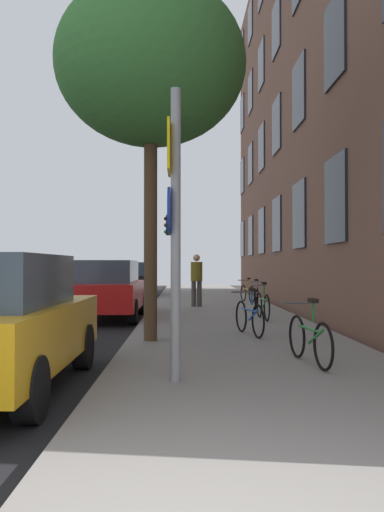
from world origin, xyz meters
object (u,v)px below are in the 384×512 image
object	(u,v)px
bicycle_3	(257,297)
car_1	(106,289)
tree_near	(151,66)
bicycle_1	(249,317)
sign_post	(174,218)
traffic_light	(170,241)
car_2	(134,279)
bicycle_0	(309,338)
bicycle_4	(247,293)
bicycle_2	(263,305)
pedestrian_0	(197,277)

from	to	relation	value
bicycle_3	car_1	distance (m)	4.81
tree_near	bicycle_1	world-z (taller)	tree_near
sign_post	tree_near	world-z (taller)	tree_near
sign_post	traffic_light	bearing A→B (deg)	91.50
car_1	car_2	distance (m)	10.10
traffic_light	car_2	bearing A→B (deg)	114.96
bicycle_0	car_2	distance (m)	17.73
bicycle_3	bicycle_4	size ratio (longest dim) A/B	1.05
tree_near	bicycle_2	xyz separation A→B (m)	(2.65, 3.67, -4.72)
sign_post	traffic_light	world-z (taller)	sign_post
bicycle_2	bicycle_3	bearing A→B (deg)	84.99
sign_post	pedestrian_0	distance (m)	11.19
sign_post	tree_near	distance (m)	4.63
traffic_light	car_1	world-z (taller)	traffic_light
bicycle_1	bicycle_2	bearing A→B (deg)	76.23
bicycle_4	bicycle_2	bearing A→B (deg)	-93.38
bicycle_1	pedestrian_0	size ratio (longest dim) A/B	0.92
bicycle_1	bicycle_4	distance (m)	9.06
bicycle_2	car_1	xyz separation A→B (m)	(-4.17, 1.16, 0.35)
bicycle_0	bicycle_3	distance (m)	9.02
traffic_light	bicycle_3	size ratio (longest dim) A/B	2.01
bicycle_1	car_1	size ratio (longest dim) A/B	0.37
bicycle_1	pedestrian_0	distance (m)	7.18
bicycle_3	bicycle_4	world-z (taller)	bicycle_3
bicycle_4	car_1	distance (m)	6.63
car_2	bicycle_1	bearing A→B (deg)	-75.82
traffic_light	tree_near	bearing A→B (deg)	-90.56
car_2	sign_post	bearing A→B (deg)	-83.22
car_2	pedestrian_0	bearing A→B (deg)	-69.00
car_2	bicycle_4	bearing A→B (deg)	-48.26
bicycle_4	pedestrian_0	bearing A→B (deg)	-135.66
tree_near	bicycle_2	size ratio (longest dim) A/B	4.02
tree_near	bicycle_3	world-z (taller)	tree_near
tree_near	bicycle_2	bearing A→B (deg)	54.19
bicycle_0	bicycle_4	size ratio (longest dim) A/B	1.00
traffic_light	sign_post	bearing A→B (deg)	-88.50
traffic_light	pedestrian_0	xyz separation A→B (m)	(0.95, -3.29, -1.35)
tree_near	bicycle_4	bearing A→B (deg)	72.75
bicycle_3	car_1	bearing A→B (deg)	-157.48
bicycle_2	car_1	size ratio (longest dim) A/B	0.38
bicycle_1	car_1	distance (m)	5.41
sign_post	pedestrian_0	size ratio (longest dim) A/B	2.01
bicycle_1	car_2	size ratio (longest dim) A/B	0.38
pedestrian_0	sign_post	bearing A→B (deg)	-92.95
bicycle_0	bicycle_1	distance (m)	3.03
tree_near	traffic_light	bearing A→B (deg)	89.44
sign_post	traffic_light	size ratio (longest dim) A/B	1.03
bicycle_2	bicycle_3	distance (m)	3.01
bicycle_3	car_1	xyz separation A→B (m)	(-4.43, -1.84, 0.35)
bicycle_2	car_1	bearing A→B (deg)	164.42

